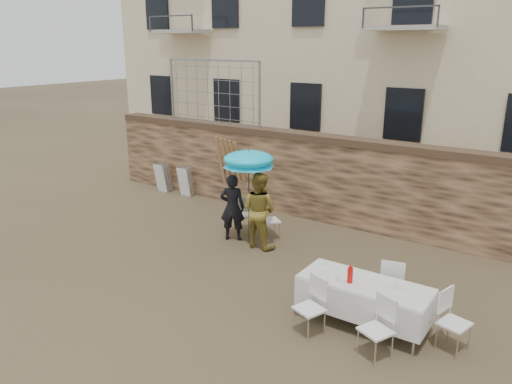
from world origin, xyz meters
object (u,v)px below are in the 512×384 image
Objects in this scene: umbrella at (249,162)px; table_chair_front_right at (376,329)px; woman_dress at (259,210)px; table_chair_front_left at (309,307)px; man_suit at (232,207)px; table_chair_side at (455,322)px; couple_chair_right at (270,219)px; chair_stack_left at (166,176)px; table_chair_back at (393,283)px; banquet_table at (365,285)px; soda_bottle at (350,275)px; chair_stack_right at (187,181)px; couple_chair_left at (246,214)px.

umbrella is 2.12× the size of table_chair_front_right.
woman_dress is at bearing 169.98° from table_chair_front_right.
man_suit is at bearing 164.24° from table_chair_front_left.
table_chair_front_left is at bearing 128.24° from table_chair_side.
couple_chair_right reaches higher than chair_stack_left.
table_chair_front_right and table_chair_back have the same top height.
banquet_table is 2.19× the size of table_chair_front_left.
couple_chair_right is 1.00× the size of table_chair_back.
soda_bottle is at bearing 149.58° from woman_dress.
soda_bottle is 1.02m from table_chair_front_right.
table_chair_front_left is 8.87m from chair_stack_left.
chair_stack_right is at bearing 150.54° from soda_bottle.
couple_chair_left is 5.87m from table_chair_side.
couple_chair_left is at bearing 146.91° from soda_bottle.
chair_stack_left is at bearing 180.00° from chair_stack_right.
chair_stack_right is (-8.69, 3.75, -0.02)m from table_chair_side.
couple_chair_right is 1.04× the size of chair_stack_left.
man_suit is at bearing 1.86° from woman_dress.
soda_bottle is (3.07, -1.94, 0.03)m from woman_dress.
woman_dress is 0.83× the size of banquet_table.
soda_bottle is (3.12, -2.49, 0.43)m from couple_chair_right.
umbrella reaches higher than banquet_table.
banquet_table is 8.08× the size of soda_bottle.
soda_bottle is 0.27× the size of table_chair_side.
table_chair_back is at bearing -20.01° from chair_stack_left.
chair_stack_left is at bearing 169.58° from table_chair_front_left.
umbrella is 4.11m from soda_bottle.
banquet_table is at bearing 129.15° from man_suit.
man_suit is 0.63m from couple_chair_left.
banquet_table is 2.28× the size of chair_stack_right.
couple_chair_left is 1.00× the size of table_chair_front_right.
soda_bottle is 1.67m from table_chair_side.
soda_bottle is (3.42, -2.04, -1.01)m from umbrella.
umbrella is at bearing -28.18° from chair_stack_right.
couple_chair_left is 3.69× the size of soda_bottle.
couple_chair_right and table_chair_side have the same top height.
table_chair_front_left is (-0.60, -0.75, -0.25)m from banquet_table.
banquet_table is 0.99m from table_chair_front_left.
woman_dress is at bearing 85.33° from table_chair_side.
woman_dress is 4.56m from table_chair_front_right.
couple_chair_right is 1.00× the size of table_chair_front_left.
table_chair_front_right reaches higher than chair_stack_right.
table_chair_back is at bearing -22.19° from chair_stack_right.
banquet_table is at bearing 36.87° from soda_bottle.
couple_chair_left is 1.00× the size of table_chair_side.
banquet_table is (3.27, -1.79, -0.14)m from woman_dress.
table_chair_side is at bearing 133.13° from couple_chair_left.
soda_bottle is 1.11m from table_chair_back.
umbrella reaches higher than couple_chair_left.
woman_dress is 6.73× the size of soda_bottle.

